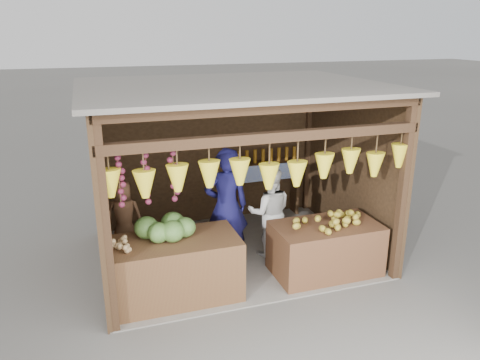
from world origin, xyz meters
name	(u,v)px	position (x,y,z in m)	size (l,w,h in m)	color
ground	(234,254)	(0.00, 0.00, 0.00)	(80.00, 80.00, 0.00)	#514F49
stall_structure	(233,153)	(-0.03, -0.04, 1.67)	(4.30, 3.30, 2.66)	slate
back_shelf	(267,173)	(1.05, 1.28, 0.87)	(1.25, 0.32, 1.32)	#382314
counter_left	(175,269)	(-1.11, -0.96, 0.42)	(1.67, 0.85, 0.84)	#522E1B
counter_right	(325,249)	(1.07, -0.98, 0.38)	(1.51, 0.85, 0.76)	#50301A
stool	(128,258)	(-1.64, 0.09, 0.14)	(0.30, 0.30, 0.29)	black
man_standing	(226,207)	(-0.18, -0.21, 0.90)	(0.66, 0.43, 1.80)	#131245
woman_standing	(270,212)	(0.52, -0.18, 0.71)	(0.69, 0.54, 1.42)	silver
vendor_seated	(124,216)	(-1.64, 0.09, 0.82)	(0.52, 0.34, 1.06)	brown
melon_pile	(169,227)	(-1.16, -0.88, 1.00)	(1.00, 0.50, 0.32)	#235215
tanfruit_pile	(121,244)	(-1.77, -1.01, 0.90)	(0.34, 0.40, 0.13)	olive
mango_pile	(330,218)	(1.09, -1.02, 0.87)	(1.40, 0.64, 0.22)	orange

